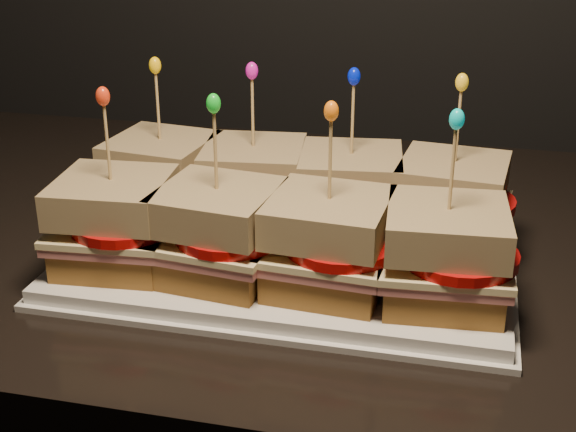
# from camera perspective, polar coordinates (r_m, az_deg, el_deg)

# --- Properties ---
(granite_slab) EXTENTS (2.37, 0.67, 0.04)m
(granite_slab) POSITION_cam_1_polar(r_m,az_deg,el_deg) (0.91, -10.01, -0.89)
(granite_slab) COLOR black
(granite_slab) RESTS_ON cabinet
(platter) EXTENTS (0.41, 0.25, 0.02)m
(platter) POSITION_cam_1_polar(r_m,az_deg,el_deg) (0.76, 0.00, -3.17)
(platter) COLOR white
(platter) RESTS_ON granite_slab
(platter_rim) EXTENTS (0.42, 0.27, 0.01)m
(platter_rim) POSITION_cam_1_polar(r_m,az_deg,el_deg) (0.77, 0.00, -3.57)
(platter_rim) COLOR white
(platter_rim) RESTS_ON granite_slab
(sandwich_0_bread_bot) EXTENTS (0.11, 0.11, 0.03)m
(sandwich_0_bread_bot) POSITION_cam_1_polar(r_m,az_deg,el_deg) (0.85, -8.79, 0.97)
(sandwich_0_bread_bot) COLOR brown
(sandwich_0_bread_bot) RESTS_ON platter
(sandwich_0_ham) EXTENTS (0.12, 0.11, 0.01)m
(sandwich_0_ham) POSITION_cam_1_polar(r_m,az_deg,el_deg) (0.84, -8.87, 2.06)
(sandwich_0_ham) COLOR #C45A5B
(sandwich_0_ham) RESTS_ON sandwich_0_bread_bot
(sandwich_0_cheese) EXTENTS (0.12, 0.11, 0.01)m
(sandwich_0_cheese) POSITION_cam_1_polar(r_m,az_deg,el_deg) (0.84, -8.90, 2.50)
(sandwich_0_cheese) COLOR beige
(sandwich_0_cheese) RESTS_ON sandwich_0_ham
(sandwich_0_tomato) EXTENTS (0.10, 0.10, 0.01)m
(sandwich_0_tomato) POSITION_cam_1_polar(r_m,az_deg,el_deg) (0.82, -8.30, 2.78)
(sandwich_0_tomato) COLOR #B60B0B
(sandwich_0_tomato) RESTS_ON sandwich_0_cheese
(sandwich_0_bread_top) EXTENTS (0.11, 0.11, 0.03)m
(sandwich_0_bread_top) POSITION_cam_1_polar(r_m,az_deg,el_deg) (0.83, -9.02, 4.35)
(sandwich_0_bread_top) COLOR #573414
(sandwich_0_bread_top) RESTS_ON sandwich_0_tomato
(sandwich_0_pick) EXTENTS (0.00, 0.00, 0.09)m
(sandwich_0_pick) POSITION_cam_1_polar(r_m,az_deg,el_deg) (0.81, -9.23, 7.44)
(sandwich_0_pick) COLOR tan
(sandwich_0_pick) RESTS_ON sandwich_0_bread_top
(sandwich_0_frill) EXTENTS (0.01, 0.01, 0.02)m
(sandwich_0_frill) POSITION_cam_1_polar(r_m,az_deg,el_deg) (0.80, -9.44, 10.52)
(sandwich_0_frill) COLOR #F4B60C
(sandwich_0_frill) RESTS_ON sandwich_0_pick
(sandwich_1_bread_bot) EXTENTS (0.11, 0.11, 0.03)m
(sandwich_1_bread_bot) POSITION_cam_1_polar(r_m,az_deg,el_deg) (0.82, -2.40, 0.38)
(sandwich_1_bread_bot) COLOR brown
(sandwich_1_bread_bot) RESTS_ON platter
(sandwich_1_ham) EXTENTS (0.12, 0.11, 0.01)m
(sandwich_1_ham) POSITION_cam_1_polar(r_m,az_deg,el_deg) (0.81, -2.42, 1.50)
(sandwich_1_ham) COLOR #C45A5B
(sandwich_1_ham) RESTS_ON sandwich_1_bread_bot
(sandwich_1_cheese) EXTENTS (0.12, 0.11, 0.01)m
(sandwich_1_cheese) POSITION_cam_1_polar(r_m,az_deg,el_deg) (0.81, -2.43, 1.96)
(sandwich_1_cheese) COLOR beige
(sandwich_1_cheese) RESTS_ON sandwich_1_ham
(sandwich_1_tomato) EXTENTS (0.10, 0.10, 0.01)m
(sandwich_1_tomato) POSITION_cam_1_polar(r_m,az_deg,el_deg) (0.80, -1.72, 2.24)
(sandwich_1_tomato) COLOR #B60B0B
(sandwich_1_tomato) RESTS_ON sandwich_1_cheese
(sandwich_1_bread_top) EXTENTS (0.11, 0.11, 0.03)m
(sandwich_1_bread_top) POSITION_cam_1_polar(r_m,az_deg,el_deg) (0.80, -2.47, 3.87)
(sandwich_1_bread_top) COLOR #573414
(sandwich_1_bread_top) RESTS_ON sandwich_1_tomato
(sandwich_1_pick) EXTENTS (0.00, 0.00, 0.09)m
(sandwich_1_pick) POSITION_cam_1_polar(r_m,az_deg,el_deg) (0.78, -2.53, 7.08)
(sandwich_1_pick) COLOR tan
(sandwich_1_pick) RESTS_ON sandwich_1_bread_top
(sandwich_1_frill) EXTENTS (0.01, 0.01, 0.02)m
(sandwich_1_frill) POSITION_cam_1_polar(r_m,az_deg,el_deg) (0.77, -2.59, 10.28)
(sandwich_1_frill) COLOR #D615A5
(sandwich_1_frill) RESTS_ON sandwich_1_pick
(sandwich_2_bread_bot) EXTENTS (0.11, 0.11, 0.03)m
(sandwich_2_bread_bot) POSITION_cam_1_polar(r_m,az_deg,el_deg) (0.80, 4.37, -0.24)
(sandwich_2_bread_bot) COLOR brown
(sandwich_2_bread_bot) RESTS_ON platter
(sandwich_2_ham) EXTENTS (0.12, 0.11, 0.01)m
(sandwich_2_ham) POSITION_cam_1_polar(r_m,az_deg,el_deg) (0.79, 4.41, 0.90)
(sandwich_2_ham) COLOR #C45A5B
(sandwich_2_ham) RESTS_ON sandwich_2_bread_bot
(sandwich_2_cheese) EXTENTS (0.12, 0.12, 0.01)m
(sandwich_2_cheese) POSITION_cam_1_polar(r_m,az_deg,el_deg) (0.79, 4.43, 1.37)
(sandwich_2_cheese) COLOR beige
(sandwich_2_cheese) RESTS_ON sandwich_2_ham
(sandwich_2_tomato) EXTENTS (0.10, 0.10, 0.01)m
(sandwich_2_tomato) POSITION_cam_1_polar(r_m,az_deg,el_deg) (0.78, 5.25, 1.64)
(sandwich_2_tomato) COLOR #B60B0B
(sandwich_2_tomato) RESTS_ON sandwich_2_cheese
(sandwich_2_bread_top) EXTENTS (0.11, 0.11, 0.03)m
(sandwich_2_bread_top) POSITION_cam_1_polar(r_m,az_deg,el_deg) (0.78, 4.49, 3.31)
(sandwich_2_bread_top) COLOR #573414
(sandwich_2_bread_top) RESTS_ON sandwich_2_tomato
(sandwich_2_pick) EXTENTS (0.00, 0.00, 0.09)m
(sandwich_2_pick) POSITION_cam_1_polar(r_m,az_deg,el_deg) (0.76, 4.60, 6.59)
(sandwich_2_pick) COLOR tan
(sandwich_2_pick) RESTS_ON sandwich_2_bread_top
(sandwich_2_frill) EXTENTS (0.01, 0.01, 0.02)m
(sandwich_2_frill) POSITION_cam_1_polar(r_m,az_deg,el_deg) (0.75, 4.72, 9.87)
(sandwich_2_frill) COLOR #0517D8
(sandwich_2_frill) RESTS_ON sandwich_2_pick
(sandwich_3_bread_bot) EXTENTS (0.10, 0.10, 0.03)m
(sandwich_3_bread_bot) POSITION_cam_1_polar(r_m,az_deg,el_deg) (0.79, 11.38, -0.89)
(sandwich_3_bread_bot) COLOR brown
(sandwich_3_bread_bot) RESTS_ON platter
(sandwich_3_ham) EXTENTS (0.11, 0.11, 0.01)m
(sandwich_3_ham) POSITION_cam_1_polar(r_m,az_deg,el_deg) (0.78, 11.48, 0.25)
(sandwich_3_ham) COLOR #C45A5B
(sandwich_3_ham) RESTS_ON sandwich_3_bread_bot
(sandwich_3_cheese) EXTENTS (0.12, 0.11, 0.01)m
(sandwich_3_cheese) POSITION_cam_1_polar(r_m,az_deg,el_deg) (0.78, 11.52, 0.73)
(sandwich_3_cheese) COLOR beige
(sandwich_3_cheese) RESTS_ON sandwich_3_ham
(sandwich_3_tomato) EXTENTS (0.10, 0.10, 0.01)m
(sandwich_3_tomato) POSITION_cam_1_polar(r_m,az_deg,el_deg) (0.77, 12.43, 0.99)
(sandwich_3_tomato) COLOR #B60B0B
(sandwich_3_tomato) RESTS_ON sandwich_3_cheese
(sandwich_3_bread_top) EXTENTS (0.11, 0.11, 0.03)m
(sandwich_3_bread_top) POSITION_cam_1_polar(r_m,az_deg,el_deg) (0.77, 11.69, 2.68)
(sandwich_3_bread_top) COLOR #573414
(sandwich_3_bread_top) RESTS_ON sandwich_3_tomato
(sandwich_3_pick) EXTENTS (0.00, 0.00, 0.09)m
(sandwich_3_pick) POSITION_cam_1_polar(r_m,az_deg,el_deg) (0.76, 11.97, 5.97)
(sandwich_3_pick) COLOR tan
(sandwich_3_pick) RESTS_ON sandwich_3_bread_top
(sandwich_3_frill) EXTENTS (0.01, 0.01, 0.02)m
(sandwich_3_frill) POSITION_cam_1_polar(r_m,az_deg,el_deg) (0.74, 12.27, 9.28)
(sandwich_3_frill) COLOR yellow
(sandwich_3_frill) RESTS_ON sandwich_3_pick
(sandwich_4_bread_bot) EXTENTS (0.10, 0.10, 0.03)m
(sandwich_4_bread_bot) POSITION_cam_1_polar(r_m,az_deg,el_deg) (0.75, -12.03, -2.40)
(sandwich_4_bread_bot) COLOR brown
(sandwich_4_bread_bot) RESTS_ON platter
(sandwich_4_ham) EXTENTS (0.11, 0.11, 0.01)m
(sandwich_4_ham) POSITION_cam_1_polar(r_m,az_deg,el_deg) (0.74, -12.14, -1.20)
(sandwich_4_ham) COLOR #C45A5B
(sandwich_4_ham) RESTS_ON sandwich_4_bread_bot
(sandwich_4_cheese) EXTENTS (0.11, 0.11, 0.01)m
(sandwich_4_cheese) POSITION_cam_1_polar(r_m,az_deg,el_deg) (0.74, -12.19, -0.71)
(sandwich_4_cheese) COLOR beige
(sandwich_4_cheese) RESTS_ON sandwich_4_ham
(sandwich_4_tomato) EXTENTS (0.10, 0.10, 0.01)m
(sandwich_4_tomato) POSITION_cam_1_polar(r_m,az_deg,el_deg) (0.73, -11.57, -0.45)
(sandwich_4_tomato) COLOR #B60B0B
(sandwich_4_tomato) RESTS_ON sandwich_4_cheese
(sandwich_4_bread_top) EXTENTS (0.10, 0.10, 0.03)m
(sandwich_4_bread_top) POSITION_cam_1_polar(r_m,az_deg,el_deg) (0.73, -12.38, 1.34)
(sandwich_4_bread_top) COLOR #573414
(sandwich_4_bread_top) RESTS_ON sandwich_4_tomato
(sandwich_4_pick) EXTENTS (0.00, 0.00, 0.09)m
(sandwich_4_pick) POSITION_cam_1_polar(r_m,az_deg,el_deg) (0.71, -12.70, 4.81)
(sandwich_4_pick) COLOR tan
(sandwich_4_pick) RESTS_ON sandwich_4_bread_top
(sandwich_4_frill) EXTENTS (0.01, 0.01, 0.02)m
(sandwich_4_frill) POSITION_cam_1_polar(r_m,az_deg,el_deg) (0.70, -13.03, 8.30)
(sandwich_4_frill) COLOR red
(sandwich_4_frill) RESTS_ON sandwich_4_pick
(sandwich_5_bread_bot) EXTENTS (0.11, 0.11, 0.03)m
(sandwich_5_bread_bot) POSITION_cam_1_polar(r_m,az_deg,el_deg) (0.71, -4.89, -3.22)
(sandwich_5_bread_bot) COLOR brown
(sandwich_5_bread_bot) RESTS_ON platter
(sandwich_5_ham) EXTENTS (0.12, 0.11, 0.01)m
(sandwich_5_ham) POSITION_cam_1_polar(r_m,az_deg,el_deg) (0.71, -4.94, -1.98)
(sandwich_5_ham) COLOR #C45A5B
(sandwich_5_ham) RESTS_ON sandwich_5_bread_bot
(sandwich_5_cheese) EXTENTS (0.12, 0.11, 0.01)m
(sandwich_5_cheese) POSITION_cam_1_polar(r_m,az_deg,el_deg) (0.70, -4.96, -1.46)
(sandwich_5_cheese) COLOR beige
(sandwich_5_cheese) RESTS_ON sandwich_5_ham
(sandwich_5_tomato) EXTENTS (0.10, 0.10, 0.01)m
(sandwich_5_tomato) POSITION_cam_1_polar(r_m,az_deg,el_deg) (0.69, -4.18, -1.21)
(sandwich_5_tomato) COLOR #B60B0B
(sandwich_5_tomato) RESTS_ON sandwich_5_cheese
(sandwich_5_bread_top) EXTENTS (0.11, 0.11, 0.03)m
(sandwich_5_bread_top) POSITION_cam_1_polar(r_m,az_deg,el_deg) (0.69, -5.04, 0.67)
(sandwich_5_bread_top) COLOR #573414
(sandwich_5_bread_top) RESTS_ON sandwich_5_tomato
(sandwich_5_pick) EXTENTS (0.00, 0.00, 0.09)m
(sandwich_5_pick) POSITION_cam_1_polar(r_m,az_deg,el_deg) (0.68, -5.18, 4.30)
(sandwich_5_pick) COLOR tan
(sandwich_5_pick) RESTS_ON sandwich_5_bread_top
(sandwich_5_frill) EXTENTS (0.01, 0.01, 0.02)m
(sandwich_5_frill) POSITION_cam_1_polar(r_m,az_deg,el_deg) (0.66, -5.32, 7.98)
(sandwich_5_frill) COLOR green
(sandwich_5_frill) RESTS_ON sandwich_5_pick
(sandwich_6_bread_bot) EXTENTS (0.10, 0.10, 0.03)m
(sandwich_6_bread_bot) POSITION_cam_1_polar(r_m,az_deg,el_deg) (0.69, 2.84, -4.06)
(sandwich_6_bread_bot) COLOR brown
(sandwich_6_bread_bot) RESTS_ON platter
(sandwich_6_ham) EXTENTS (0.11, 0.11, 0.01)m
(sandwich_6_ham) POSITION_cam_1_polar(r_m,az_deg,el_deg) (0.69, 2.87, -2.78)
(sandwich_6_ham) COLOR #C45A5B
(sandwich_6_ham) RESTS_ON sandwich_6_bread_bot
(sandwich_6_cheese) EXTENTS (0.11, 0.11, 0.01)m
(sandwich_6_cheese) POSITION_cam_1_polar(r_m,az_deg,el_deg) (0.68, 2.88, -2.26)
(sandwich_6_cheese) COLOR beige
(sandwich_6_cheese) RESTS_ON sandwich_6_ham
(sandwich_6_tomato) EXTENTS (0.10, 0.10, 0.01)m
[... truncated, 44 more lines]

